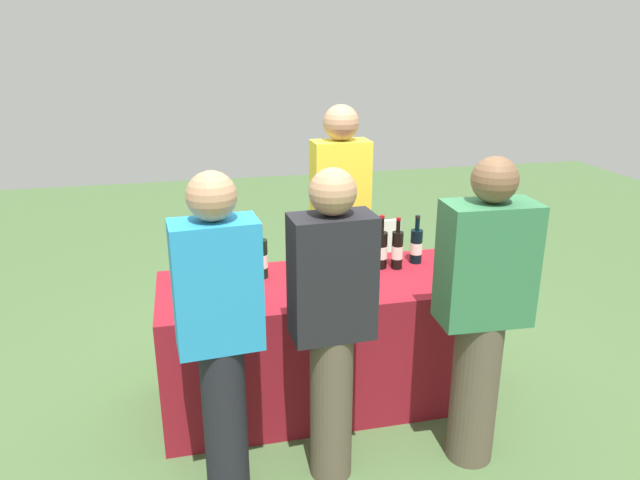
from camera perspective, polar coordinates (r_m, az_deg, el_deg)
ground_plane at (r=3.75m, az=0.00°, el=-14.80°), size 12.00×12.00×0.00m
tasting_table at (r=3.55m, az=0.00°, el=-9.68°), size 1.81×0.73×0.76m
wine_bottle_0 at (r=3.41m, az=-12.86°, el=-2.39°), size 0.08×0.08×0.31m
wine_bottle_1 at (r=3.42m, az=-9.72°, el=-2.09°), size 0.07×0.07×0.31m
wine_bottle_2 at (r=3.44m, az=-7.89°, el=-1.54°), size 0.07×0.07×0.34m
wine_bottle_3 at (r=3.42m, az=-5.68°, el=-1.74°), size 0.08×0.08×0.32m
wine_bottle_4 at (r=3.50m, az=-0.44°, el=-1.22°), size 0.07×0.07×0.31m
wine_bottle_5 at (r=3.56m, az=5.84°, el=-0.89°), size 0.08×0.08×0.33m
wine_bottle_6 at (r=3.56m, az=7.40°, el=-0.92°), size 0.07×0.07×0.32m
wine_bottle_7 at (r=3.68m, az=9.19°, el=-0.54°), size 0.07×0.07×0.30m
wine_glass_0 at (r=3.22m, az=-8.06°, el=-3.62°), size 0.07×0.07×0.14m
wine_glass_1 at (r=3.14m, az=-6.41°, el=-3.89°), size 0.07×0.07×0.15m
wine_glass_2 at (r=3.24m, az=0.90°, el=-2.99°), size 0.07×0.07×0.15m
server_pouring at (r=3.92m, az=1.92°, el=1.87°), size 0.37×0.23×1.68m
guest_0 at (r=2.69m, az=-9.58°, el=-8.50°), size 0.39×0.23×1.57m
guest_1 at (r=2.76m, az=1.14°, el=-7.69°), size 0.39×0.23×1.56m
guest_2 at (r=2.98m, az=15.26°, el=-6.33°), size 0.44×0.25×1.58m
menu_board at (r=4.58m, az=5.00°, el=-2.84°), size 0.44×0.07×0.77m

